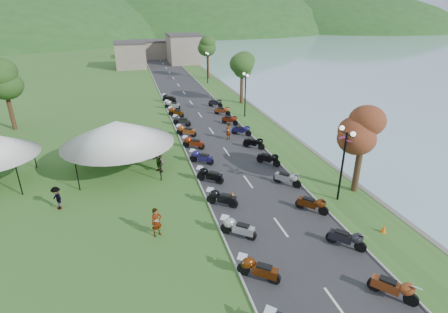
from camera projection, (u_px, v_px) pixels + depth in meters
road at (200, 115)px, 41.87m from camera, size 7.00×120.00×0.02m
hills_backdrop at (139, 31)px, 183.69m from camera, size 360.00×120.00×76.00m
far_building at (152, 51)px, 80.29m from camera, size 18.00×16.00×5.00m
moto_row_left at (210, 176)px, 25.66m from camera, size 2.60×50.59×1.10m
moto_row_right at (277, 168)px, 26.89m from camera, size 2.60×43.00×1.10m
vendor_tent_main at (119, 146)px, 27.23m from camera, size 5.73×5.73×4.00m
tree_lakeside at (361, 146)px, 23.40m from camera, size 2.44×2.44×6.77m
pedestrian_a at (158, 235)px, 19.92m from camera, size 0.77×0.68×1.74m
pedestrian_b at (117, 156)px, 30.42m from camera, size 0.86×0.58×1.63m
pedestrian_c at (59, 209)px, 22.50m from camera, size 0.89×1.08×1.57m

